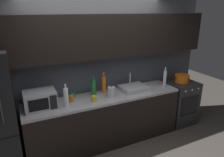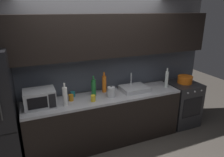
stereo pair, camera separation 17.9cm
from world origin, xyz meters
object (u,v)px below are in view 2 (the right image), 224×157
at_px(kettle, 111,92).
at_px(wine_bottle_clear, 167,79).
at_px(mug_amber, 71,98).
at_px(mug_teal, 73,94).
at_px(oven_range, 182,103).
at_px(wine_bottle_orange, 104,84).
at_px(wine_bottle_green, 94,88).
at_px(microwave, 40,98).
at_px(cooking_pot, 185,80).
at_px(mug_yellow, 93,98).
at_px(wine_bottle_white, 65,96).

height_order(kettle, wine_bottle_clear, wine_bottle_clear).
relative_size(mug_amber, mug_teal, 1.23).
bearing_deg(oven_range, wine_bottle_orange, 173.58).
height_order(wine_bottle_clear, wine_bottle_green, wine_bottle_clear).
relative_size(microwave, wine_bottle_orange, 1.24).
height_order(wine_bottle_green, cooking_pot, wine_bottle_green).
height_order(kettle, wine_bottle_orange, wine_bottle_orange).
relative_size(mug_yellow, mug_teal, 1.19).
distance_m(oven_range, microwave, 2.82).
xyz_separation_m(wine_bottle_white, mug_yellow, (0.44, -0.02, -0.10)).
xyz_separation_m(wine_bottle_white, cooking_pot, (2.42, 0.10, -0.08)).
height_order(microwave, mug_teal, microwave).
xyz_separation_m(oven_range, wine_bottle_green, (-1.88, 0.10, 0.60)).
bearing_deg(wine_bottle_white, wine_bottle_clear, 1.71).
bearing_deg(mug_yellow, wine_bottle_green, 69.48).
xyz_separation_m(wine_bottle_white, mug_amber, (0.12, 0.14, -0.10)).
bearing_deg(wine_bottle_green, kettle, -32.19).
xyz_separation_m(wine_bottle_orange, cooking_pot, (1.67, -0.18, -0.08)).
bearing_deg(kettle, wine_bottle_orange, 96.95).
bearing_deg(microwave, kettle, -4.20).
relative_size(wine_bottle_orange, wine_bottle_clear, 0.98).
relative_size(kettle, wine_bottle_green, 0.57).
relative_size(oven_range, kettle, 4.48).
height_order(kettle, mug_amber, kettle).
distance_m(kettle, wine_bottle_green, 0.31).
xyz_separation_m(oven_range, wine_bottle_orange, (-1.65, 0.19, 0.61)).
distance_m(microwave, mug_teal, 0.58).
relative_size(microwave, mug_teal, 5.38).
bearing_deg(wine_bottle_orange, mug_yellow, -135.54).
relative_size(microwave, mug_yellow, 4.52).
bearing_deg(cooking_pot, oven_range, -174.85).
bearing_deg(mug_teal, wine_bottle_green, -17.13).
bearing_deg(wine_bottle_clear, mug_teal, 172.07).
bearing_deg(cooking_pot, microwave, 179.62).
xyz_separation_m(wine_bottle_white, wine_bottle_green, (0.52, 0.20, -0.01)).
relative_size(wine_bottle_white, wine_bottle_green, 1.04).
distance_m(wine_bottle_orange, cooking_pot, 1.68).
height_order(wine_bottle_green, mug_yellow, wine_bottle_green).
distance_m(wine_bottle_white, mug_yellow, 0.45).
bearing_deg(kettle, mug_yellow, -171.42).
relative_size(wine_bottle_clear, wine_bottle_green, 1.06).
height_order(oven_range, kettle, kettle).
xyz_separation_m(wine_bottle_clear, wine_bottle_green, (-1.41, 0.14, -0.01)).
bearing_deg(cooking_pot, wine_bottle_green, 177.08).
bearing_deg(wine_bottle_clear, mug_amber, 177.30).
relative_size(oven_range, wine_bottle_clear, 2.38).
distance_m(kettle, mug_amber, 0.67).
xyz_separation_m(wine_bottle_clear, cooking_pot, (0.49, 0.04, -0.09)).
distance_m(kettle, cooking_pot, 1.64).
relative_size(kettle, mug_amber, 1.91).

